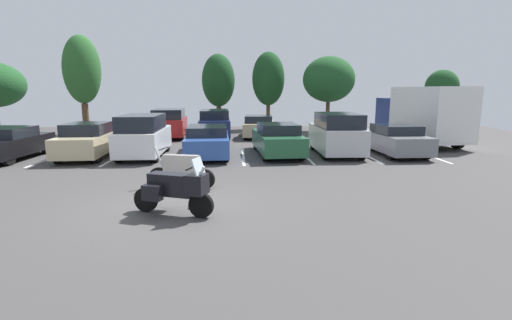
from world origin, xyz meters
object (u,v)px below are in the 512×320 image
Objects in this scene: car_white at (143,136)px; car_far_red at (170,123)px; car_green at (277,139)px; car_champagne at (89,140)px; car_silver at (337,134)px; car_black at (9,143)px; motorcycle_touring at (176,188)px; motorcycle_second at (181,169)px; car_blue at (208,141)px; car_far_navy at (215,123)px; car_far_tan at (259,126)px; car_grey at (394,140)px; box_truck at (423,115)px.

car_white is 7.03m from car_far_red.
car_far_red is at bearing 132.22° from car_green.
car_champagne is 1.06× the size of car_silver.
car_black is 0.87× the size of car_green.
motorcycle_touring is at bearing -71.53° from car_white.
car_champagne is 2.44m from car_white.
motorcycle_second is 6.18m from car_white.
car_green reaches higher than motorcycle_touring.
car_black is 0.94× the size of car_champagne.
car_far_navy is at bearing 90.81° from car_blue.
car_far_red is (-0.09, 7.03, -0.03)m from car_white.
car_green is (3.55, 5.94, 0.14)m from motorcycle_second.
car_far_red is 0.93× the size of car_far_navy.
car_white is at bearing -128.17° from car_far_tan.
car_far_red is (-8.87, 6.81, -0.04)m from car_silver.
motorcycle_touring is at bearing -90.62° from car_blue.
motorcycle_touring is at bearing -89.98° from car_far_navy.
car_blue is at bearing -66.85° from car_far_red.
car_far_tan is at bearing 115.19° from car_silver.
car_champagne is 7.35m from car_far_red.
car_champagne reaches higher than car_green.
car_grey is (2.72, -0.05, -0.27)m from car_silver.
car_blue is at bearing 86.53° from motorcycle_second.
car_grey is at bearing 0.87° from car_white.
car_champagne is at bearing -178.57° from car_blue.
car_white reaches higher than car_far_red.
car_blue is 1.11× the size of car_grey.
box_truck is at bearing 10.90° from car_champagne.
motorcycle_touring is at bearing -43.16° from car_black.
motorcycle_touring is 0.97× the size of motorcycle_second.
car_far_red is (-11.58, 6.86, 0.23)m from car_grey.
car_far_navy is 0.75× the size of box_truck.
car_far_red is at bearing -177.88° from car_far_navy.
car_far_tan reaches higher than motorcycle_second.
motorcycle_second is 0.43× the size of car_far_navy.
motorcycle_touring is 16.35m from box_truck.
car_white is 8.78m from car_silver.
car_grey is at bearing -30.63° from car_far_red.
car_silver reaches higher than motorcycle_touring.
motorcycle_touring is 10.38m from car_silver.
car_green is 7.60m from car_far_navy.
motorcycle_second is 8.62m from car_silver.
car_champagne is 0.91× the size of car_blue.
car_white is 9.00m from car_far_tan.
car_black is at bearing 146.89° from motorcycle_second.
car_white is 0.92× the size of car_far_navy.
car_green is at bearing 68.90° from motorcycle_touring.
car_far_tan is (3.08, 12.71, 0.10)m from motorcycle_second.
car_silver is at bearing -64.81° from car_far_tan.
car_black is 5.68m from car_white.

